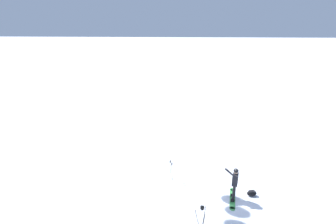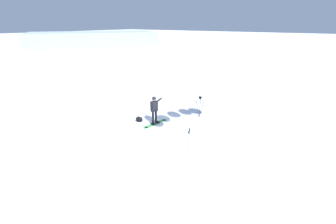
% 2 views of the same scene
% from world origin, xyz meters
% --- Properties ---
extents(ground_plane, '(300.00, 300.00, 0.00)m').
position_xyz_m(ground_plane, '(0.00, 0.00, 0.00)').
color(ground_plane, white).
extents(snowboarder, '(0.46, 0.77, 1.82)m').
position_xyz_m(snowboarder, '(-0.04, -0.48, 1.11)').
color(snowboarder, black).
rests_on(snowboarder, ground_plane).
extents(snowboard, '(1.84, 0.55, 0.10)m').
position_xyz_m(snowboard, '(-0.06, -0.45, 0.02)').
color(snowboard, '#3F994C').
rests_on(snowboard, ground_plane).
extents(gear_bag_large, '(0.37, 0.54, 0.31)m').
position_xyz_m(gear_bag_large, '(0.27, -1.49, 0.16)').
color(gear_bag_large, black).
rests_on(gear_bag_large, ground_plane).
extents(camera_tripod, '(0.55, 0.50, 1.47)m').
position_xyz_m(camera_tripod, '(-2.54, 1.32, 1.04)').
color(camera_tripod, '#262628').
rests_on(camera_tripod, ground_plane).
extents(ski_poles, '(0.33, 0.21, 1.20)m').
position_xyz_m(ski_poles, '(1.46, 2.83, 0.79)').
color(ski_poles, gray).
rests_on(ski_poles, ground_plane).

